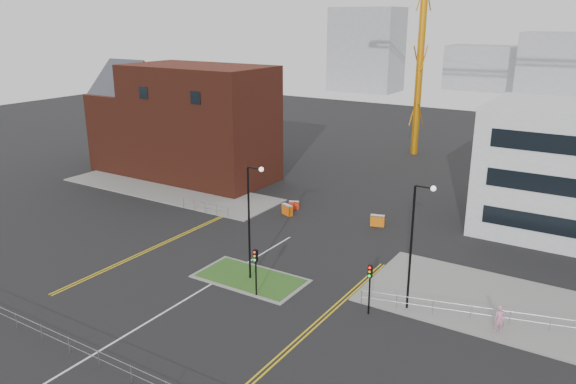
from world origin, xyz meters
name	(u,v)px	position (x,y,z in m)	size (l,w,h in m)	color
ground	(157,316)	(0.00, 0.00, 0.00)	(200.00, 200.00, 0.00)	black
pavement_left	(169,189)	(-20.00, 22.00, 0.06)	(28.00, 8.00, 0.12)	slate
pavement_right	(540,315)	(22.00, 14.00, 0.06)	(24.00, 10.00, 0.12)	slate
island_kerb	(250,279)	(2.00, 8.00, 0.04)	(8.60, 4.60, 0.08)	slate
grass_island	(250,278)	(2.00, 8.00, 0.06)	(8.00, 4.00, 0.12)	#264717
brick_building	(182,122)	(-22.97, 28.00, 6.85)	(24.20, 10.07, 14.24)	#4F1F13
streetlamp_island	(251,214)	(2.22, 8.00, 5.41)	(1.46, 0.36, 9.18)	black
streetlamp_right_near	(415,238)	(14.22, 10.00, 5.41)	(1.46, 0.36, 9.18)	black
traffic_light_island	(256,264)	(4.00, 5.98, 2.57)	(0.28, 0.33, 3.65)	black
traffic_light_right	(370,280)	(12.00, 7.98, 2.57)	(0.28, 0.33, 3.65)	black
railing_front	(83,348)	(0.00, -6.00, 0.78)	(24.05, 0.05, 1.10)	gray
railing_left	(205,206)	(-11.00, 18.00, 0.74)	(6.05, 0.05, 1.10)	gray
railing_right	(510,315)	(20.50, 11.50, 0.78)	(19.05, 5.05, 1.10)	gray
centre_line	(178,304)	(0.00, 2.00, 0.01)	(0.15, 30.00, 0.01)	silver
yellow_left_a	(165,242)	(-9.00, 10.00, 0.01)	(0.12, 24.00, 0.01)	gold
yellow_left_b	(167,242)	(-8.70, 10.00, 0.01)	(0.12, 24.00, 0.01)	gold
yellow_right_a	(322,316)	(9.50, 6.00, 0.01)	(0.12, 20.00, 0.01)	gold
yellow_right_b	(326,317)	(9.80, 6.00, 0.01)	(0.12, 20.00, 0.01)	gold
skyline_a	(366,50)	(-40.00, 120.00, 11.00)	(18.00, 12.00, 22.00)	gray
skyline_b	(573,67)	(10.00, 130.00, 8.00)	(24.00, 12.00, 16.00)	gray
skyline_d	(503,69)	(-8.00, 140.00, 6.00)	(30.00, 12.00, 12.00)	gray
pedestrian	(500,320)	(20.11, 10.17, 0.98)	(0.71, 0.47, 1.95)	#C9829D
barrier_left	(287,209)	(-3.48, 22.05, 0.60)	(1.39, 0.88, 1.11)	#D0540B
barrier_mid	(294,205)	(-3.86, 24.00, 0.48)	(1.10, 0.72, 0.88)	red
barrier_right	(377,220)	(5.67, 24.00, 0.61)	(1.41, 0.80, 1.13)	orange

